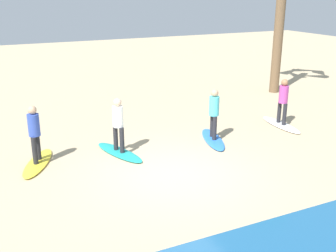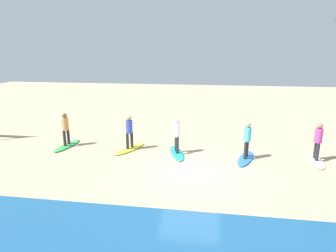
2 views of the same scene
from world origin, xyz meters
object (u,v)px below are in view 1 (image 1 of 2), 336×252
at_px(surfboard_blue, 213,139).
at_px(surfer_blue, 214,110).
at_px(surfboard_yellow, 38,163).
at_px(surfboard_teal, 119,152).
at_px(surfer_teal, 118,121).
at_px(surfboard_white, 281,125).
at_px(surfer_yellow, 34,130).
at_px(surfer_white, 283,98).

bearing_deg(surfboard_blue, surfer_blue, 107.71).
bearing_deg(surfboard_yellow, surfer_blue, 109.65).
distance_m(surfboard_teal, surfer_teal, 0.99).
xyz_separation_m(surfboard_white, surfer_yellow, (8.52, -0.26, 0.99)).
height_order(surfer_blue, surfboard_yellow, surfer_blue).
distance_m(surfer_blue, surfboard_yellow, 5.61).
bearing_deg(surfboard_white, surfboard_yellow, -87.25).
bearing_deg(surfboard_blue, surfer_yellow, -77.41).
relative_size(surfboard_blue, surfboard_teal, 1.00).
bearing_deg(surfboard_blue, surfboard_teal, -76.80).
bearing_deg(surfer_teal, surfboard_teal, 0.00).
distance_m(surfboard_white, surfer_blue, 3.19).
bearing_deg(surfer_teal, surfboard_yellow, -5.93).
height_order(surfboard_blue, surfboard_teal, same).
relative_size(surfer_white, surfboard_teal, 0.78).
bearing_deg(surfboard_yellow, surfboard_white, 113.04).
relative_size(surfer_white, surfer_yellow, 1.00).
height_order(surfer_blue, surfer_teal, same).
relative_size(surfer_blue, surfer_teal, 1.00).
xyz_separation_m(surfboard_white, surfer_white, (0.00, 0.00, 0.99)).
bearing_deg(surfboard_teal, surfboard_blue, 68.58).
xyz_separation_m(surfboard_blue, surfboard_teal, (3.15, -0.25, 0.00)).
distance_m(surfboard_blue, surfer_blue, 0.99).
bearing_deg(surfer_blue, surfer_yellow, -5.12).
xyz_separation_m(surfboard_white, surfer_teal, (6.17, -0.01, 0.99)).
height_order(surfer_teal, surfboard_yellow, surfer_teal).
distance_m(surfboard_blue, surfboard_yellow, 5.52).
bearing_deg(surfboard_white, surfer_yellow, -87.25).
xyz_separation_m(surfboard_white, surfer_blue, (3.02, 0.23, 0.99)).
bearing_deg(surfer_yellow, surfboard_blue, 174.88).
distance_m(surfboard_yellow, surfer_yellow, 0.99).
relative_size(surfboard_blue, surfer_teal, 1.28).
relative_size(surfboard_yellow, surfer_yellow, 1.28).
distance_m(surfboard_white, surfboard_yellow, 8.53).
bearing_deg(surfboard_yellow, surfer_teal, 108.84).
bearing_deg(surfer_white, surfboard_blue, 4.44).
relative_size(surfer_teal, surfboard_yellow, 0.78).
relative_size(surfboard_white, surfer_white, 1.28).
bearing_deg(surfer_blue, surfer_white, -175.56).
xyz_separation_m(surfboard_blue, surfer_teal, (3.15, -0.25, 0.99)).
distance_m(surfer_blue, surfer_yellow, 5.52).
distance_m(surfboard_white, surfboard_blue, 3.03).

